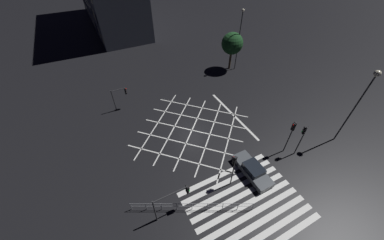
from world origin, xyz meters
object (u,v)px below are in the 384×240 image
Objects in this scene: traffic_light_nw_main at (121,94)px; street_tree_near at (232,44)px; traffic_light_sw_main at (175,197)px; street_lamp_east at (240,32)px; traffic_light_median_south at (234,165)px; street_lamp_west at (366,91)px; traffic_light_se_main at (291,132)px; traffic_light_se_cross at (302,135)px; waiting_car at (252,170)px.

traffic_light_nw_main is 19.25m from street_tree_near.
street_lamp_east reaches higher than traffic_light_sw_main.
traffic_light_sw_main is 16.20m from traffic_light_nw_main.
traffic_light_median_south is 1.24× the size of traffic_light_sw_main.
traffic_light_nw_main is at bearing 91.66° from traffic_light_sw_main.
street_lamp_west is at bearing -39.68° from traffic_light_nw_main.
traffic_light_se_cross is at bearing 139.88° from traffic_light_se_main.
traffic_light_nw_main is 20.69m from traffic_light_se_main.
street_lamp_east is 1.07× the size of street_lamp_west.
traffic_light_median_south is (-8.34, 0.14, 0.03)m from traffic_light_se_cross.
traffic_light_se_cross is 0.87× the size of waiting_car.
traffic_light_se_main reaches higher than waiting_car.
traffic_light_se_cross is at bearing -103.19° from street_tree_near.
traffic_light_se_cross is 0.42× the size of street_lamp_east.
traffic_light_median_south reaches higher than traffic_light_sw_main.
traffic_light_se_cross is 19.37m from street_tree_near.
street_tree_near is at bearing 142.19° from street_lamp_east.
waiting_car is (-4.90, -0.69, -2.48)m from traffic_light_se_main.
street_lamp_west reaches higher than waiting_car.
street_lamp_west is at bearing 168.20° from traffic_light_se_main.
street_lamp_east reaches higher than waiting_car.
traffic_light_sw_main is (-14.09, 0.04, -0.45)m from traffic_light_se_cross.
waiting_car is (-11.57, 0.71, -6.19)m from street_lamp_west.
traffic_light_se_cross is 8.34m from traffic_light_median_south.
traffic_light_nw_main is 0.36× the size of street_lamp_west.
street_lamp_west is (14.14, -0.80, 3.87)m from traffic_light_median_south.
traffic_light_se_main is at bearing -108.97° from street_lamp_east.
street_tree_near reaches higher than traffic_light_se_main.
traffic_light_sw_main is 1.01× the size of traffic_light_nw_main.
traffic_light_median_south is 0.42× the size of street_lamp_east.
street_tree_near reaches higher than traffic_light_se_cross.
waiting_car is at bearing -118.48° from street_tree_near.
street_tree_near is at bearing -106.28° from traffic_light_se_main.
traffic_light_nw_main is at bearing 21.13° from traffic_light_median_south.
traffic_light_sw_main is at bearing 91.05° from traffic_light_median_south.
traffic_light_se_cross is 6.20m from waiting_car.
traffic_light_median_south is 1.26× the size of traffic_light_nw_main.
traffic_light_nw_main is at bearing 140.32° from street_lamp_west.
traffic_light_se_main is (-0.87, 0.73, 0.19)m from traffic_light_se_cross.
waiting_car is (-5.77, 0.05, -2.29)m from traffic_light_se_cross.
traffic_light_se_cross is at bearing 173.50° from street_lamp_west.
traffic_light_sw_main is 0.76× the size of traffic_light_se_main.
traffic_light_se_cross is 1.25× the size of traffic_light_nw_main.
street_lamp_west is 1.46× the size of street_tree_near.
traffic_light_se_main is 5.53m from waiting_car.
waiting_car is at bearing -92.09° from traffic_light_median_south.
traffic_light_se_main is at bearing -82.04° from waiting_car.
traffic_light_se_cross is 0.93× the size of traffic_light_se_main.
street_lamp_east reaches higher than traffic_light_se_cross.
street_lamp_west is at bearing -93.51° from waiting_car.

